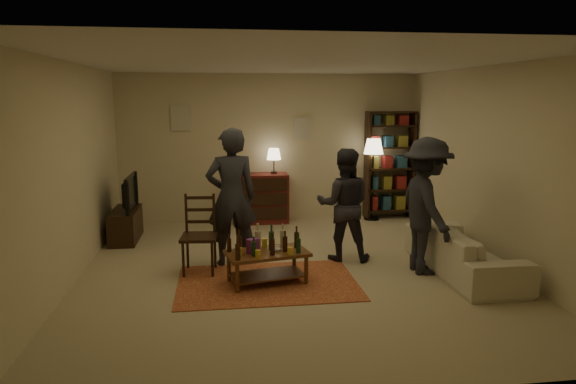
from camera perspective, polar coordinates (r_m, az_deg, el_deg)
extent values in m
plane|color=#C6B793|center=(6.93, 0.50, -8.63)|extent=(6.00, 6.00, 0.00)
plane|color=beige|center=(9.57, -2.07, 4.96)|extent=(5.50, 0.00, 5.50)
plane|color=beige|center=(6.79, -23.13, 1.87)|extent=(0.00, 6.00, 6.00)
plane|color=beige|center=(7.51, 21.79, 2.71)|extent=(0.00, 6.00, 6.00)
plane|color=beige|center=(3.72, 7.19, -3.85)|extent=(5.50, 0.00, 5.50)
plane|color=white|center=(6.56, 0.54, 14.26)|extent=(6.00, 6.00, 0.00)
cube|color=beige|center=(9.49, -11.83, 8.03)|extent=(0.35, 0.03, 0.45)
cube|color=beige|center=(9.60, 1.52, 7.07)|extent=(0.30, 0.03, 0.40)
cube|color=maroon|center=(6.46, -2.30, -10.02)|extent=(2.20, 1.50, 0.01)
cube|color=brown|center=(6.34, -2.33, -6.81)|extent=(1.08, 0.74, 0.04)
cube|color=brown|center=(6.42, -2.31, -9.17)|extent=(0.96, 0.62, 0.02)
cylinder|color=brown|center=(6.10, -5.65, -9.56)|extent=(0.05, 0.05, 0.36)
cylinder|color=brown|center=(6.35, 2.04, -8.69)|extent=(0.05, 0.05, 0.36)
cylinder|color=brown|center=(6.48, -6.58, -8.35)|extent=(0.05, 0.05, 0.36)
cylinder|color=brown|center=(6.72, 0.70, -7.59)|extent=(0.05, 0.05, 0.36)
cylinder|color=gold|center=(6.17, -5.45, -6.64)|extent=(0.07, 0.07, 0.10)
cylinder|color=gold|center=(6.10, -3.36, -6.87)|extent=(0.07, 0.07, 0.09)
cylinder|color=gold|center=(6.51, -2.64, -5.65)|extent=(0.07, 0.07, 0.11)
cylinder|color=gold|center=(6.20, 0.24, -6.56)|extent=(0.07, 0.07, 0.09)
cube|color=purple|center=(6.27, -3.97, -5.96)|extent=(0.17, 0.15, 0.18)
cylinder|color=gray|center=(6.34, -1.24, -6.48)|extent=(0.12, 0.12, 0.03)
cube|color=black|center=(6.76, -9.86, -4.96)|extent=(0.49, 0.49, 0.04)
cylinder|color=black|center=(6.69, -11.56, -7.42)|extent=(0.04, 0.04, 0.47)
cylinder|color=black|center=(6.64, -8.41, -7.45)|extent=(0.04, 0.04, 0.47)
cylinder|color=black|center=(7.03, -11.10, -6.51)|extent=(0.04, 0.04, 0.47)
cylinder|color=black|center=(6.99, -8.11, -6.53)|extent=(0.04, 0.04, 0.47)
cube|color=black|center=(6.87, -9.74, -2.22)|extent=(0.37, 0.06, 0.54)
cube|color=black|center=(8.65, -17.59, -3.51)|extent=(0.40, 1.00, 0.50)
imported|color=black|center=(8.54, -17.65, -0.07)|extent=(0.13, 0.97, 0.56)
cube|color=maroon|center=(9.40, -3.07, -0.69)|extent=(1.00, 0.48, 0.90)
cube|color=black|center=(9.21, -2.93, -2.39)|extent=(0.92, 0.02, 0.22)
cube|color=black|center=(9.15, -2.95, -0.81)|extent=(0.92, 0.02, 0.22)
cube|color=black|center=(9.11, -2.96, 0.80)|extent=(0.92, 0.02, 0.22)
cylinder|color=black|center=(9.35, -1.57, 2.17)|extent=(0.12, 0.12, 0.04)
cylinder|color=black|center=(9.33, -1.58, 2.96)|extent=(0.02, 0.02, 0.22)
cone|color=#FFE5B2|center=(9.31, -1.58, 4.25)|extent=(0.26, 0.26, 0.20)
cube|color=black|center=(9.74, 8.80, 2.87)|extent=(0.04, 0.34, 2.00)
cube|color=black|center=(10.02, 13.53, 2.91)|extent=(0.04, 0.34, 2.00)
cube|color=black|center=(10.02, 11.03, -1.93)|extent=(0.90, 0.34, 0.03)
cube|color=black|center=(9.94, 11.11, 0.32)|extent=(0.90, 0.34, 0.03)
cube|color=black|center=(9.88, 11.19, 2.60)|extent=(0.90, 0.34, 0.03)
cube|color=black|center=(9.84, 11.27, 4.91)|extent=(0.90, 0.34, 0.03)
cube|color=black|center=(9.81, 11.35, 7.24)|extent=(0.90, 0.34, 0.03)
cube|color=black|center=(9.80, 11.41, 8.70)|extent=(0.90, 0.34, 0.03)
cube|color=maroon|center=(9.90, 9.41, -1.17)|extent=(0.12, 0.22, 0.26)
cube|color=#255170|center=(9.97, 10.78, -1.13)|extent=(0.15, 0.22, 0.26)
cube|color=olive|center=(10.06, 12.24, -1.08)|extent=(0.18, 0.22, 0.26)
cube|color=#255170|center=(9.83, 9.48, 1.05)|extent=(0.12, 0.22, 0.24)
cube|color=olive|center=(9.90, 10.86, 1.08)|extent=(0.15, 0.22, 0.24)
cube|color=maroon|center=(9.99, 12.33, 1.11)|extent=(0.18, 0.22, 0.24)
cube|color=olive|center=(9.77, 9.55, 3.31)|extent=(0.12, 0.22, 0.22)
cube|color=maroon|center=(9.85, 10.94, 3.32)|extent=(0.15, 0.22, 0.22)
cube|color=#255170|center=(9.94, 12.42, 3.33)|extent=(0.18, 0.22, 0.22)
cube|color=maroon|center=(9.73, 9.62, 5.59)|extent=(0.12, 0.22, 0.20)
cube|color=#255170|center=(9.81, 11.02, 5.58)|extent=(0.15, 0.22, 0.20)
cube|color=olive|center=(9.90, 12.50, 5.57)|extent=(0.18, 0.22, 0.20)
cube|color=#255170|center=(9.71, 9.69, 7.88)|extent=(0.12, 0.22, 0.18)
cube|color=olive|center=(9.79, 11.10, 7.85)|extent=(0.15, 0.22, 0.18)
cube|color=maroon|center=(9.88, 12.59, 7.82)|extent=(0.18, 0.22, 0.18)
cylinder|color=black|center=(9.82, 9.26, -2.94)|extent=(0.28, 0.28, 0.03)
cylinder|color=black|center=(9.69, 9.37, 0.83)|extent=(0.03, 0.03, 1.34)
cone|color=#FFE5B2|center=(9.60, 9.49, 5.04)|extent=(0.36, 0.36, 0.28)
imported|color=beige|center=(7.12, 18.91, -6.12)|extent=(0.81, 2.08, 0.61)
imported|color=#292931|center=(6.96, -6.30, -0.59)|extent=(0.74, 0.54, 1.88)
imported|color=#28262E|center=(7.20, 6.23, -1.42)|extent=(0.88, 0.75, 1.58)
imported|color=#23232B|center=(6.85, 15.12, -1.52)|extent=(0.67, 1.15, 1.77)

